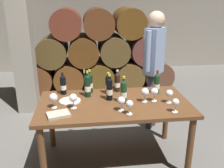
# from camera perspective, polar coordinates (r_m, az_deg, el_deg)

# --- Properties ---
(ground_plane) EXTENTS (14.00, 14.00, 0.00)m
(ground_plane) POSITION_cam_1_polar(r_m,az_deg,el_deg) (3.16, 0.46, -17.03)
(ground_plane) COLOR #66635E
(cellar_back_wall) EXTENTS (10.00, 0.24, 2.80)m
(cellar_back_wall) POSITION_cam_1_polar(r_m,az_deg,el_deg) (6.74, -4.25, 15.36)
(cellar_back_wall) COLOR gray
(cellar_back_wall) RESTS_ON ground_plane
(barrel_stack) EXTENTS (3.12, 0.90, 1.69)m
(barrel_stack) POSITION_cam_1_polar(r_m,az_deg,el_deg) (5.25, -3.18, 7.09)
(barrel_stack) COLOR brown
(barrel_stack) RESTS_ON ground_plane
(stone_pillar) EXTENTS (0.32, 0.32, 2.60)m
(stone_pillar) POSITION_cam_1_polar(r_m,az_deg,el_deg) (4.27, -20.35, 10.51)
(stone_pillar) COLOR gray
(stone_pillar) RESTS_ON ground_plane
(dining_table) EXTENTS (1.70, 0.90, 0.76)m
(dining_table) POSITION_cam_1_polar(r_m,az_deg,el_deg) (2.81, 0.49, -6.00)
(dining_table) COLOR brown
(dining_table) RESTS_ON ground_plane
(wine_bottle_0) EXTENTS (0.07, 0.07, 0.32)m
(wine_bottle_0) POSITION_cam_1_polar(r_m,az_deg,el_deg) (2.90, -5.71, -0.38)
(wine_bottle_0) COLOR black
(wine_bottle_0) RESTS_ON dining_table
(wine_bottle_1) EXTENTS (0.07, 0.07, 0.27)m
(wine_bottle_1) POSITION_cam_1_polar(r_m,az_deg,el_deg) (2.98, -0.88, -0.10)
(wine_bottle_1) COLOR black
(wine_bottle_1) RESTS_ON dining_table
(wine_bottle_2) EXTENTS (0.07, 0.07, 0.31)m
(wine_bottle_2) POSITION_cam_1_polar(r_m,az_deg,el_deg) (2.79, -0.60, -1.14)
(wine_bottle_2) COLOR black
(wine_bottle_2) RESTS_ON dining_table
(wine_bottle_3) EXTENTS (0.07, 0.07, 0.28)m
(wine_bottle_3) POSITION_cam_1_polar(r_m,az_deg,el_deg) (3.03, -11.32, -0.15)
(wine_bottle_3) COLOR black
(wine_bottle_3) RESTS_ON dining_table
(wine_bottle_4) EXTENTS (0.07, 0.07, 0.30)m
(wine_bottle_4) POSITION_cam_1_polar(r_m,az_deg,el_deg) (3.03, 10.38, 0.13)
(wine_bottle_4) COLOR #19381E
(wine_bottle_4) RESTS_ON dining_table
(wine_bottle_5) EXTENTS (0.07, 0.07, 0.28)m
(wine_bottle_5) POSITION_cam_1_polar(r_m,az_deg,el_deg) (3.06, 1.22, 0.45)
(wine_bottle_5) COLOR black
(wine_bottle_5) RESTS_ON dining_table
(wine_bottle_6) EXTENTS (0.07, 0.07, 0.29)m
(wine_bottle_6) POSITION_cam_1_polar(r_m,az_deg,el_deg) (3.03, -5.20, 0.32)
(wine_bottle_6) COLOR black
(wine_bottle_6) RESTS_ON dining_table
(wine_bottle_7) EXTENTS (0.07, 0.07, 0.31)m
(wine_bottle_7) POSITION_cam_1_polar(r_m,az_deg,el_deg) (2.72, 2.70, -1.77)
(wine_bottle_7) COLOR #19381E
(wine_bottle_7) RESTS_ON dining_table
(wine_glass_0) EXTENTS (0.08, 0.08, 0.16)m
(wine_glass_0) POSITION_cam_1_polar(r_m,az_deg,el_deg) (2.81, 9.86, -1.83)
(wine_glass_0) COLOR white
(wine_glass_0) RESTS_ON dining_table
(wine_glass_1) EXTENTS (0.07, 0.07, 0.15)m
(wine_glass_1) POSITION_cam_1_polar(r_m,az_deg,el_deg) (2.59, 14.56, -4.21)
(wine_glass_1) COLOR white
(wine_glass_1) RESTS_ON dining_table
(wine_glass_2) EXTENTS (0.08, 0.08, 0.16)m
(wine_glass_2) POSITION_cam_1_polar(r_m,az_deg,el_deg) (2.53, 2.18, -3.96)
(wine_glass_2) COLOR white
(wine_glass_2) RESTS_ON dining_table
(wine_glass_3) EXTENTS (0.09, 0.09, 0.16)m
(wine_glass_3) POSITION_cam_1_polar(r_m,az_deg,el_deg) (2.62, -9.03, -3.28)
(wine_glass_3) COLOR white
(wine_glass_3) RESTS_ON dining_table
(wine_glass_4) EXTENTS (0.08, 0.08, 0.15)m
(wine_glass_4) POSITION_cam_1_polar(r_m,az_deg,el_deg) (2.79, 13.21, -2.20)
(wine_glass_4) COLOR white
(wine_glass_4) RESTS_ON dining_table
(wine_glass_5) EXTENTS (0.09, 0.09, 0.16)m
(wine_glass_5) POSITION_cam_1_polar(r_m,az_deg,el_deg) (2.67, -13.50, -3.13)
(wine_glass_5) COLOR white
(wine_glass_5) RESTS_ON dining_table
(wine_glass_6) EXTENTS (0.08, 0.08, 0.15)m
(wine_glass_6) POSITION_cam_1_polar(r_m,az_deg,el_deg) (2.47, 4.10, -4.76)
(wine_glass_6) COLOR white
(wine_glass_6) RESTS_ON dining_table
(wine_glass_7) EXTENTS (0.09, 0.09, 0.16)m
(wine_glass_7) POSITION_cam_1_polar(r_m,az_deg,el_deg) (2.77, 7.66, -1.92)
(wine_glass_7) COLOR white
(wine_glass_7) RESTS_ON dining_table
(tasting_notebook) EXTENTS (0.26, 0.22, 0.03)m
(tasting_notebook) POSITION_cam_1_polar(r_m,az_deg,el_deg) (2.52, -12.38, -6.94)
(tasting_notebook) COLOR #B2A893
(tasting_notebook) RESTS_ON dining_table
(serving_plate) EXTENTS (0.24, 0.24, 0.01)m
(serving_plate) POSITION_cam_1_polar(r_m,az_deg,el_deg) (2.83, -9.74, -3.90)
(serving_plate) COLOR white
(serving_plate) RESTS_ON dining_table
(sommelier_presenting) EXTENTS (0.35, 0.39, 1.72)m
(sommelier_presenting) POSITION_cam_1_polar(r_m,az_deg,el_deg) (3.51, 9.75, 5.47)
(sommelier_presenting) COLOR #383842
(sommelier_presenting) RESTS_ON ground_plane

